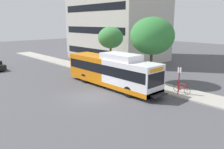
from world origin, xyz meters
TOP-DOWN VIEW (x-y plane):
  - ground_plane at (0.00, 8.00)m, footprint 120.00×120.00m
  - sidewalk_curb at (7.00, 6.00)m, footprint 3.00×56.00m
  - transit_bus at (3.52, 1.16)m, footprint 2.58×12.25m
  - bus_stop_sign_pole at (6.06, -5.21)m, footprint 0.10×0.36m
  - bicycle_parked at (6.65, -5.24)m, footprint 0.52×1.76m
  - street_tree_near_stop at (7.68, -0.76)m, footprint 4.72×4.72m
  - street_tree_mid_block at (8.13, 6.35)m, footprint 3.33×3.33m
  - lattice_comm_tower at (15.29, 28.08)m, footprint 1.10×1.10m

SIDE VIEW (x-z plane):
  - ground_plane at x=0.00m, z-range 0.00..0.00m
  - sidewalk_curb at x=7.00m, z-range 0.00..0.14m
  - bicycle_parked at x=6.65m, z-range 0.05..1.07m
  - bus_stop_sign_pole at x=6.06m, z-range 0.35..2.95m
  - transit_bus at x=3.52m, z-range -0.12..3.53m
  - street_tree_mid_block at x=8.13m, z-range 1.68..7.64m
  - street_tree_near_stop at x=7.68m, z-range 1.67..8.77m
  - lattice_comm_tower at x=15.29m, z-range -4.73..23.39m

